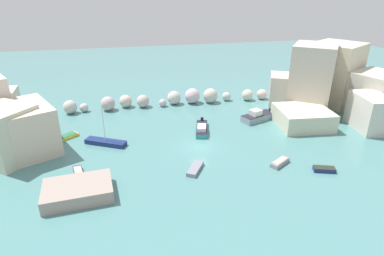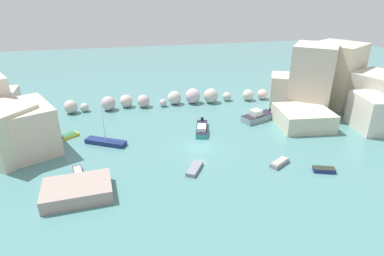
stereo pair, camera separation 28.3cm
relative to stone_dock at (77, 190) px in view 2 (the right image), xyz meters
The scene contains 12 objects.
cove_water 17.07m from the stone_dock, 28.52° to the left, with size 160.00×160.00×0.00m, color teal.
cliff_headland_right 44.87m from the stone_dock, 21.78° to the left, with size 24.20×21.93×11.46m.
rock_breakwater 29.07m from the stone_dock, 61.57° to the left, with size 37.06×3.54×2.77m.
stone_dock is the anchor object (origin of this frame).
moored_boat_0 12.08m from the stone_dock, 77.41° to the left, with size 5.77×4.11×5.81m.
moored_boat_1 23.54m from the stone_dock, ahead, with size 3.02×2.43×0.61m.
moored_boat_2 30.67m from the stone_dock, 29.83° to the left, with size 6.14×4.02×1.89m.
moored_boat_3 4.59m from the stone_dock, 94.84° to the left, with size 1.60×2.90×0.47m.
moored_boat_4 21.05m from the stone_dock, 37.87° to the left, with size 3.07×5.84×1.25m.
moored_boat_5 15.45m from the stone_dock, 100.55° to the left, with size 3.33×3.00×0.47m.
moored_boat_6 13.26m from the stone_dock, 10.03° to the left, with size 2.71×3.43×0.48m.
moored_boat_7 27.92m from the stone_dock, ahead, with size 2.68×1.78×0.53m.
Camera 2 is at (-9.56, -38.39, 20.33)m, focal length 30.55 mm.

